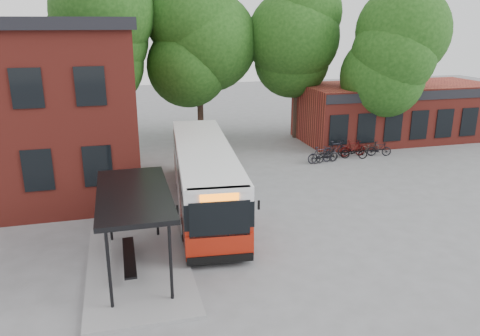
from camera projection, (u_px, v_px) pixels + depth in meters
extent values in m
plane|color=slate|center=(253.00, 241.00, 18.49)|extent=(100.00, 100.00, 0.00)
imported|color=black|center=(325.00, 155.00, 28.69)|extent=(1.98, 0.94, 1.00)
imported|color=#212029|center=(320.00, 155.00, 28.65)|extent=(1.80, 0.74, 1.05)
imported|color=black|center=(327.00, 155.00, 28.86)|extent=(1.70, 0.96, 0.85)
imported|color=black|center=(335.00, 149.00, 29.84)|extent=(1.90, 0.86, 1.10)
imported|color=black|center=(354.00, 152.00, 29.58)|extent=(1.77, 1.07, 0.88)
imported|color=#3C0807|center=(353.00, 148.00, 30.06)|extent=(1.81, 0.58, 1.08)
imported|color=#36312B|center=(370.00, 147.00, 30.90)|extent=(1.59, 0.80, 0.80)
imported|color=black|center=(379.00, 149.00, 30.16)|extent=(1.62, 0.84, 0.94)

